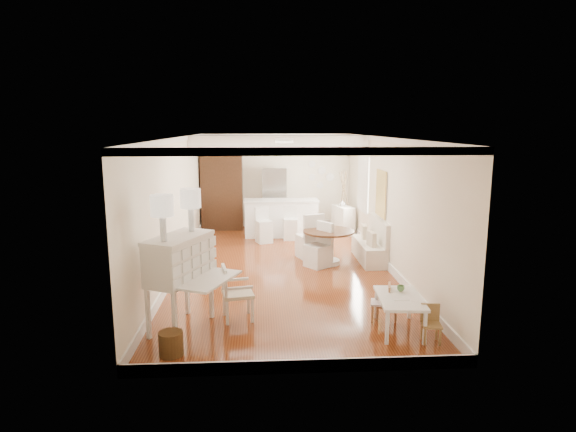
{
  "coord_description": "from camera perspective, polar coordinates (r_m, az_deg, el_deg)",
  "views": [
    {
      "loc": [
        -0.49,
        -10.01,
        3.04
      ],
      "look_at": [
        0.12,
        0.3,
        1.1
      ],
      "focal_mm": 30.0,
      "sensor_mm": 36.0,
      "label": 1
    }
  ],
  "objects": [
    {
      "name": "gustavian_armchair",
      "position": [
        7.75,
        -5.98,
        -9.02
      ],
      "size": [
        0.59,
        0.59,
        0.88
      ],
      "primitive_type": "cube",
      "rotation": [
        0.0,
        0.0,
        1.75
      ],
      "color": "silver",
      "rests_on": "ground"
    },
    {
      "name": "kids_chair_a",
      "position": [
        7.81,
        11.63,
        -10.41
      ],
      "size": [
        0.35,
        0.35,
        0.52
      ],
      "primitive_type": "cube",
      "rotation": [
        0.0,
        0.0,
        -1.05
      ],
      "color": "#9B6746",
      "rests_on": "ground"
    },
    {
      "name": "kids_chair_c",
      "position": [
        7.27,
        16.63,
        -12.18
      ],
      "size": [
        0.3,
        0.3,
        0.55
      ],
      "primitive_type": "cube",
      "rotation": [
        0.0,
        0.0,
        -0.13
      ],
      "color": "#9E7A48",
      "rests_on": "ground"
    },
    {
      "name": "bar_stool_left",
      "position": [
        12.64,
        -2.87,
        -1.1
      ],
      "size": [
        0.48,
        0.48,
        0.93
      ],
      "primitive_type": "cube",
      "rotation": [
        0.0,
        0.0,
        0.35
      ],
      "color": "silver",
      "rests_on": "ground"
    },
    {
      "name": "dining_table",
      "position": [
        10.73,
        4.8,
        -3.72
      ],
      "size": [
        1.37,
        1.37,
        0.77
      ],
      "primitive_type": "cylinder",
      "rotation": [
        0.0,
        0.0,
        -0.25
      ],
      "color": "#4D2C19",
      "rests_on": "ground"
    },
    {
      "name": "banquette",
      "position": [
        11.1,
        9.63,
        -2.78
      ],
      "size": [
        0.52,
        1.6,
        0.98
      ],
      "primitive_type": "cube",
      "color": "silver",
      "rests_on": "ground"
    },
    {
      "name": "bar_stool_right",
      "position": [
        12.97,
        0.27,
        -0.84
      ],
      "size": [
        0.37,
        0.37,
        0.91
      ],
      "primitive_type": "cube",
      "rotation": [
        0.0,
        0.0,
        -0.0
      ],
      "color": "white",
      "rests_on": "ground"
    },
    {
      "name": "pencil_cup",
      "position": [
        7.69,
        13.21,
        -8.34
      ],
      "size": [
        0.15,
        0.15,
        0.09
      ],
      "primitive_type": "imported",
      "rotation": [
        0.0,
        0.0,
        -0.36
      ],
      "color": "#5D9356",
      "rests_on": "kids_table"
    },
    {
      "name": "room",
      "position": [
        10.4,
        -0.47,
        4.81
      ],
      "size": [
        9.0,
        9.04,
        2.82
      ],
      "color": "brown",
      "rests_on": "ground"
    },
    {
      "name": "kids_table",
      "position": [
        7.55,
        13.03,
        -11.21
      ],
      "size": [
        0.72,
        1.1,
        0.53
      ],
      "primitive_type": "cube",
      "rotation": [
        0.0,
        0.0,
        -0.08
      ],
      "color": "white",
      "rests_on": "ground"
    },
    {
      "name": "slip_chair_far",
      "position": [
        11.19,
        2.57,
        -2.3
      ],
      "size": [
        0.66,
        0.67,
        1.07
      ],
      "primitive_type": "cube",
      "rotation": [
        0.0,
        0.0,
        -2.79
      ],
      "color": "white",
      "rests_on": "ground"
    },
    {
      "name": "pantry_cabinet",
      "position": [
        14.36,
        -7.81,
        3.0
      ],
      "size": [
        1.2,
        0.6,
        2.3
      ],
      "primitive_type": "cube",
      "color": "#381E11",
      "rests_on": "ground"
    },
    {
      "name": "fridge",
      "position": [
        14.34,
        -0.2,
        2.08
      ],
      "size": [
        0.75,
        0.65,
        1.8
      ],
      "primitive_type": "imported",
      "color": "silver",
      "rests_on": "ground"
    },
    {
      "name": "slip_chair_near",
      "position": [
        10.5,
        3.61,
        -3.44
      ],
      "size": [
        0.66,
        0.66,
        0.97
      ],
      "primitive_type": "cube",
      "rotation": [
        0.0,
        0.0,
        -0.92
      ],
      "color": "silver",
      "rests_on": "ground"
    },
    {
      "name": "branch_vase",
      "position": [
        13.73,
        6.47,
        1.53
      ],
      "size": [
        0.2,
        0.2,
        0.17
      ],
      "primitive_type": "imported",
      "rotation": [
        0.0,
        0.0,
        -0.29
      ],
      "color": "silver",
      "rests_on": "sideboard"
    },
    {
      "name": "wicker_basket",
      "position": [
        6.86,
        -13.69,
        -14.47
      ],
      "size": [
        0.37,
        0.37,
        0.33
      ],
      "primitive_type": "cylinder",
      "rotation": [
        0.0,
        0.0,
        0.13
      ],
      "color": "#56381A",
      "rests_on": "ground"
    },
    {
      "name": "breakfast_counter",
      "position": [
        13.36,
        -0.81,
        -0.23
      ],
      "size": [
        2.05,
        0.65,
        1.03
      ],
      "primitive_type": "cube",
      "color": "white",
      "rests_on": "ground"
    },
    {
      "name": "sideboard",
      "position": [
        13.79,
        6.54,
        -0.46
      ],
      "size": [
        0.57,
        0.9,
        0.79
      ],
      "primitive_type": "cube",
      "rotation": [
        0.0,
        0.0,
        0.26
      ],
      "color": "white",
      "rests_on": "ground"
    },
    {
      "name": "kids_chair_b",
      "position": [
        7.82,
        10.9,
        -9.99
      ],
      "size": [
        0.36,
        0.36,
        0.62
      ],
      "primitive_type": "cube",
      "rotation": [
        0.0,
        0.0,
        -1.83
      ],
      "color": "tan",
      "rests_on": "ground"
    },
    {
      "name": "secretary_bureau",
      "position": [
        7.48,
        -12.64,
        -7.68
      ],
      "size": [
        1.5,
        1.51,
        1.44
      ],
      "primitive_type": "cube",
      "rotation": [
        0.0,
        0.0,
        -0.43
      ],
      "color": "white",
      "rests_on": "ground"
    }
  ]
}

